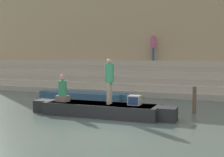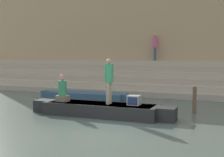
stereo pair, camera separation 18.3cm
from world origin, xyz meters
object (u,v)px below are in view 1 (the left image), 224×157
object	(u,v)px
person_standing	(109,78)
person_on_steps	(153,45)
moored_boat_shore	(86,95)
rowboat_main	(101,109)
person_rowing	(62,91)
tv_set	(135,100)
mooring_post	(194,100)

from	to	relation	value
person_standing	person_on_steps	distance (m)	9.56
moored_boat_shore	person_on_steps	size ratio (longest dim) A/B	3.10
rowboat_main	person_rowing	bearing A→B (deg)	-173.35
rowboat_main	person_standing	distance (m)	1.31
rowboat_main	moored_boat_shore	size ratio (longest dim) A/B	1.07
person_standing	rowboat_main	bearing A→B (deg)	-168.86
person_standing	person_on_steps	xyz separation A→B (m)	(-0.57, 9.42, 1.55)
person_rowing	tv_set	world-z (taller)	person_rowing
moored_boat_shore	person_on_steps	xyz separation A→B (m)	(2.50, 5.24, 2.88)
moored_boat_shore	mooring_post	bearing A→B (deg)	-15.33
tv_set	person_on_steps	world-z (taller)	person_on_steps
tv_set	person_on_steps	bearing A→B (deg)	92.78
person_standing	moored_boat_shore	distance (m)	5.35
rowboat_main	person_standing	world-z (taller)	person_standing
tv_set	moored_boat_shore	bearing A→B (deg)	128.33
person_rowing	moored_boat_shore	size ratio (longest dim) A/B	0.20
mooring_post	person_standing	bearing A→B (deg)	-146.35
mooring_post	person_on_steps	xyz separation A→B (m)	(-3.57, 7.42, 2.52)
moored_boat_shore	person_on_steps	world-z (taller)	person_on_steps
person_rowing	person_on_steps	size ratio (longest dim) A/B	0.62
tv_set	person_rowing	bearing A→B (deg)	177.58
moored_boat_shore	person_standing	bearing A→B (deg)	-49.28
tv_set	mooring_post	world-z (taller)	mooring_post
rowboat_main	tv_set	bearing A→B (deg)	6.87
tv_set	person_on_steps	xyz separation A→B (m)	(-1.56, 9.28, 2.39)
person_on_steps	rowboat_main	bearing A→B (deg)	-81.74
person_rowing	tv_set	bearing A→B (deg)	1.13
person_on_steps	person_rowing	bearing A→B (deg)	-91.70
mooring_post	moored_boat_shore	bearing A→B (deg)	160.25
person_standing	person_rowing	bearing A→B (deg)	-161.60
person_rowing	moored_boat_shore	xyz separation A→B (m)	(-1.04, 4.27, -0.76)
person_rowing	mooring_post	bearing A→B (deg)	19.38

